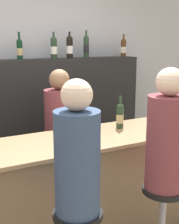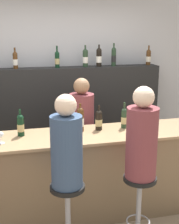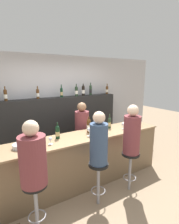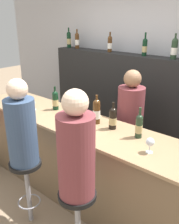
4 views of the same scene
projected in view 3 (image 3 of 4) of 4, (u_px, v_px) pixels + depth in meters
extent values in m
plane|color=#8C755B|center=(95.00, 188.00, 3.32)|extent=(16.00, 16.00, 0.00)
cube|color=#B2B2B7|center=(58.00, 107.00, 4.51)|extent=(6.40, 0.05, 2.60)
cube|color=brown|center=(87.00, 159.00, 3.47)|extent=(3.24, 0.62, 0.95)
cube|color=#997A56|center=(87.00, 135.00, 3.37)|extent=(3.28, 0.66, 0.03)
cube|color=black|center=(62.00, 128.00, 4.43)|extent=(3.08, 0.28, 1.58)
cylinder|color=black|center=(58.00, 133.00, 3.15)|extent=(0.07, 0.07, 0.20)
cylinder|color=tan|center=(58.00, 134.00, 3.15)|extent=(0.08, 0.08, 0.08)
sphere|color=black|center=(57.00, 128.00, 3.13)|extent=(0.07, 0.07, 0.07)
cylinder|color=black|center=(57.00, 125.00, 3.12)|extent=(0.02, 0.02, 0.08)
cylinder|color=#4C2D14|center=(89.00, 127.00, 3.49)|extent=(0.08, 0.08, 0.24)
cylinder|color=white|center=(89.00, 127.00, 3.49)|extent=(0.08, 0.08, 0.09)
sphere|color=#4C2D14|center=(89.00, 121.00, 3.47)|extent=(0.08, 0.08, 0.08)
cylinder|color=#4C2D14|center=(89.00, 118.00, 3.45)|extent=(0.02, 0.02, 0.07)
cylinder|color=black|center=(98.00, 126.00, 3.61)|extent=(0.08, 0.08, 0.19)
cylinder|color=tan|center=(98.00, 126.00, 3.61)|extent=(0.08, 0.08, 0.08)
sphere|color=black|center=(98.00, 121.00, 3.59)|extent=(0.08, 0.08, 0.08)
cylinder|color=black|center=(98.00, 119.00, 3.58)|extent=(0.02, 0.02, 0.08)
cylinder|color=#233823|center=(109.00, 124.00, 3.77)|extent=(0.07, 0.07, 0.20)
cylinder|color=tan|center=(109.00, 124.00, 3.77)|extent=(0.07, 0.07, 0.08)
sphere|color=#233823|center=(110.00, 119.00, 3.74)|extent=(0.07, 0.07, 0.07)
cylinder|color=#233823|center=(110.00, 116.00, 3.73)|extent=(0.02, 0.02, 0.09)
cylinder|color=#4C2D14|center=(6.00, 96.00, 3.61)|extent=(0.07, 0.07, 0.22)
cylinder|color=white|center=(6.00, 96.00, 3.61)|extent=(0.07, 0.07, 0.09)
sphere|color=#4C2D14|center=(5.00, 91.00, 3.59)|extent=(0.07, 0.07, 0.07)
cylinder|color=#4C2D14|center=(5.00, 88.00, 3.58)|extent=(0.02, 0.02, 0.08)
cylinder|color=#4C2D14|center=(38.00, 94.00, 3.96)|extent=(0.06, 0.06, 0.20)
cylinder|color=white|center=(38.00, 95.00, 3.96)|extent=(0.07, 0.07, 0.08)
sphere|color=#4C2D14|center=(38.00, 90.00, 3.94)|extent=(0.06, 0.06, 0.06)
cylinder|color=#4C2D14|center=(37.00, 88.00, 3.93)|extent=(0.02, 0.02, 0.08)
cylinder|color=black|center=(62.00, 93.00, 4.26)|extent=(0.06, 0.06, 0.20)
cylinder|color=tan|center=(62.00, 94.00, 4.26)|extent=(0.07, 0.07, 0.08)
sphere|color=black|center=(61.00, 89.00, 4.24)|extent=(0.06, 0.06, 0.06)
cylinder|color=black|center=(61.00, 87.00, 4.22)|extent=(0.02, 0.02, 0.10)
cylinder|color=#233823|center=(76.00, 92.00, 4.47)|extent=(0.08, 0.08, 0.22)
cylinder|color=white|center=(76.00, 92.00, 4.47)|extent=(0.08, 0.08, 0.09)
sphere|color=#233823|center=(76.00, 88.00, 4.44)|extent=(0.08, 0.08, 0.08)
cylinder|color=#233823|center=(76.00, 85.00, 4.43)|extent=(0.02, 0.02, 0.08)
cylinder|color=black|center=(83.00, 91.00, 4.57)|extent=(0.08, 0.08, 0.23)
cylinder|color=white|center=(83.00, 92.00, 4.57)|extent=(0.08, 0.08, 0.09)
sphere|color=black|center=(83.00, 87.00, 4.55)|extent=(0.08, 0.08, 0.08)
cylinder|color=black|center=(83.00, 85.00, 4.54)|extent=(0.02, 0.02, 0.07)
cylinder|color=#233823|center=(91.00, 91.00, 4.69)|extent=(0.07, 0.07, 0.24)
cylinder|color=black|center=(91.00, 91.00, 4.69)|extent=(0.07, 0.07, 0.09)
sphere|color=#233823|center=(91.00, 86.00, 4.66)|extent=(0.07, 0.07, 0.07)
cylinder|color=#233823|center=(91.00, 84.00, 4.65)|extent=(0.02, 0.02, 0.08)
cylinder|color=#4C2D14|center=(107.00, 90.00, 4.98)|extent=(0.07, 0.07, 0.20)
cylinder|color=beige|center=(107.00, 91.00, 4.98)|extent=(0.07, 0.07, 0.08)
sphere|color=#4C2D14|center=(107.00, 87.00, 4.96)|extent=(0.07, 0.07, 0.07)
cylinder|color=#4C2D14|center=(107.00, 85.00, 4.95)|extent=(0.02, 0.02, 0.08)
cylinder|color=silver|center=(37.00, 147.00, 2.79)|extent=(0.07, 0.07, 0.00)
cylinder|color=silver|center=(37.00, 145.00, 2.78)|extent=(0.01, 0.01, 0.06)
sphere|color=silver|center=(37.00, 142.00, 2.77)|extent=(0.06, 0.06, 0.06)
cylinder|color=silver|center=(51.00, 144.00, 2.91)|extent=(0.07, 0.07, 0.00)
cylinder|color=silver|center=(50.00, 142.00, 2.90)|extent=(0.01, 0.01, 0.06)
sphere|color=silver|center=(50.00, 139.00, 2.89)|extent=(0.06, 0.06, 0.06)
cylinder|color=silver|center=(89.00, 136.00, 3.30)|extent=(0.07, 0.07, 0.00)
cylinder|color=silver|center=(89.00, 134.00, 3.29)|extent=(0.01, 0.01, 0.08)
sphere|color=silver|center=(89.00, 130.00, 3.28)|extent=(0.08, 0.08, 0.08)
cylinder|color=silver|center=(123.00, 129.00, 3.74)|extent=(0.06, 0.06, 0.00)
cylinder|color=silver|center=(123.00, 127.00, 3.73)|extent=(0.01, 0.01, 0.06)
sphere|color=silver|center=(123.00, 124.00, 3.72)|extent=(0.07, 0.07, 0.07)
cylinder|color=#B7B7BC|center=(20.00, 146.00, 2.74)|extent=(0.23, 0.23, 0.07)
cylinder|color=gray|center=(37.00, 209.00, 2.34)|extent=(0.05, 0.05, 0.69)
torus|color=gray|center=(37.00, 216.00, 2.36)|extent=(0.24, 0.24, 0.02)
cylinder|color=black|center=(35.00, 185.00, 2.26)|extent=(0.32, 0.32, 0.04)
cylinder|color=brown|center=(33.00, 161.00, 2.19)|extent=(0.34, 0.34, 0.65)
sphere|color=beige|center=(31.00, 128.00, 2.10)|extent=(0.20, 0.20, 0.20)
cylinder|color=gray|center=(98.00, 185.00, 2.86)|extent=(0.05, 0.05, 0.69)
torus|color=gray|center=(98.00, 190.00, 2.88)|extent=(0.24, 0.24, 0.02)
cylinder|color=black|center=(98.00, 164.00, 2.79)|extent=(0.32, 0.32, 0.04)
cylinder|color=#334766|center=(99.00, 144.00, 2.71)|extent=(0.28, 0.28, 0.65)
sphere|color=beige|center=(99.00, 118.00, 2.63)|extent=(0.19, 0.19, 0.19)
cylinder|color=gray|center=(130.00, 172.00, 3.23)|extent=(0.05, 0.05, 0.69)
torus|color=gray|center=(130.00, 177.00, 3.25)|extent=(0.24, 0.24, 0.02)
cylinder|color=black|center=(131.00, 154.00, 3.15)|extent=(0.32, 0.32, 0.04)
cylinder|color=brown|center=(132.00, 135.00, 3.08)|extent=(0.30, 0.30, 0.69)
sphere|color=beige|center=(133.00, 110.00, 2.99)|extent=(0.20, 0.20, 0.20)
cylinder|color=brown|center=(82.00, 139.00, 4.06)|extent=(0.32, 0.32, 1.31)
sphere|color=#936B4C|center=(82.00, 107.00, 3.91)|extent=(0.21, 0.21, 0.21)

